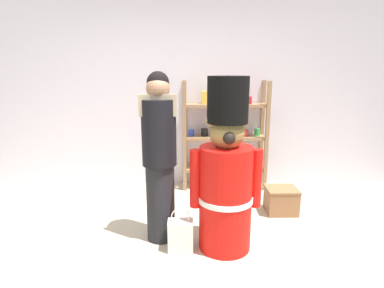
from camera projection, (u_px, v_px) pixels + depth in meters
name	position (u px, v px, depth m)	size (l,w,h in m)	color
ground_plane	(182.00, 269.00, 2.72)	(6.40, 6.40, 0.00)	beige
back_wall	(182.00, 96.00, 4.56)	(6.40, 0.12, 2.60)	silver
merchandise_shelf	(225.00, 134.00, 4.48)	(1.18, 0.35, 1.52)	#93704C
teddy_bear_guard	(226.00, 177.00, 2.91)	(0.67, 0.51, 1.62)	red
person_shopper	(159.00, 155.00, 3.03)	(0.34, 0.33, 1.66)	black
shopping_bag	(180.00, 235.00, 2.98)	(0.23, 0.15, 0.42)	silver
display_crate	(281.00, 200.00, 3.78)	(0.36, 0.33, 0.30)	olive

